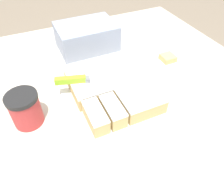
{
  "coord_description": "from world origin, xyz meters",
  "views": [
    {
      "loc": [
        -0.18,
        -0.63,
        1.49
      ],
      "look_at": [
        0.06,
        -0.1,
        0.96
      ],
      "focal_mm": 35.0,
      "sensor_mm": 36.0,
      "label": 1
    }
  ],
  "objects_px": {
    "cake_board": "(112,96)",
    "storage_box": "(87,36)",
    "coffee_cup": "(25,109)",
    "knife": "(78,80)",
    "brownie": "(168,58)",
    "cake": "(112,89)"
  },
  "relations": [
    {
      "from": "cake_board",
      "to": "storage_box",
      "type": "height_order",
      "value": "storage_box"
    },
    {
      "from": "coffee_cup",
      "to": "knife",
      "type": "bearing_deg",
      "value": 15.18
    },
    {
      "from": "brownie",
      "to": "storage_box",
      "type": "distance_m",
      "value": 0.39
    },
    {
      "from": "cake",
      "to": "cake_board",
      "type": "bearing_deg",
      "value": -131.46
    },
    {
      "from": "cake",
      "to": "knife",
      "type": "relative_size",
      "value": 1.15
    },
    {
      "from": "storage_box",
      "to": "cake",
      "type": "bearing_deg",
      "value": -94.76
    },
    {
      "from": "cake",
      "to": "brownie",
      "type": "relative_size",
      "value": 5.21
    },
    {
      "from": "cake",
      "to": "coffee_cup",
      "type": "distance_m",
      "value": 0.3
    },
    {
      "from": "cake_board",
      "to": "cake",
      "type": "distance_m",
      "value": 0.03
    },
    {
      "from": "cake_board",
      "to": "coffee_cup",
      "type": "xyz_separation_m",
      "value": [
        -0.3,
        0.01,
        0.06
      ]
    },
    {
      "from": "knife",
      "to": "coffee_cup",
      "type": "bearing_deg",
      "value": -148.51
    },
    {
      "from": "coffee_cup",
      "to": "storage_box",
      "type": "xyz_separation_m",
      "value": [
        0.33,
        0.36,
        0.0
      ]
    },
    {
      "from": "knife",
      "to": "cake_board",
      "type": "bearing_deg",
      "value": -13.01
    },
    {
      "from": "brownie",
      "to": "storage_box",
      "type": "relative_size",
      "value": 0.22
    },
    {
      "from": "knife",
      "to": "coffee_cup",
      "type": "height_order",
      "value": "coffee_cup"
    },
    {
      "from": "brownie",
      "to": "cake_board",
      "type": "bearing_deg",
      "value": -161.93
    },
    {
      "from": "cake",
      "to": "knife",
      "type": "xyz_separation_m",
      "value": [
        -0.11,
        0.05,
        0.04
      ]
    },
    {
      "from": "coffee_cup",
      "to": "cake_board",
      "type": "bearing_deg",
      "value": -1.13
    },
    {
      "from": "knife",
      "to": "brownie",
      "type": "distance_m",
      "value": 0.43
    },
    {
      "from": "knife",
      "to": "cake",
      "type": "bearing_deg",
      "value": -10.71
    },
    {
      "from": "knife",
      "to": "brownie",
      "type": "bearing_deg",
      "value": 22.5
    },
    {
      "from": "knife",
      "to": "storage_box",
      "type": "bearing_deg",
      "value": 82.14
    }
  ]
}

